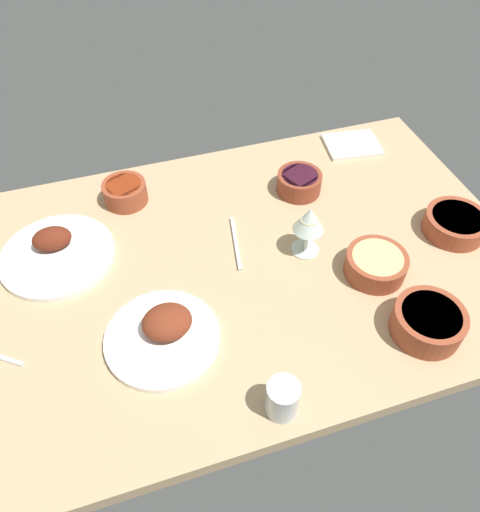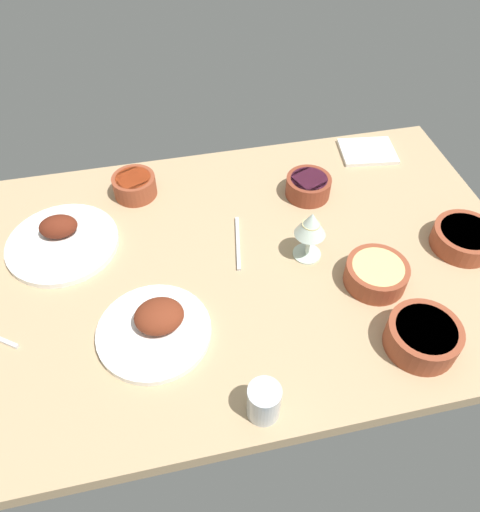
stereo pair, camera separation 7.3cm
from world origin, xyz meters
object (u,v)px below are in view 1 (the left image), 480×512
Objects in this scene: bowl_sauce at (125,192)px; plate_near_viewer at (56,252)px; wine_glass at (309,222)px; folded_napkin at (352,145)px; bowl_cream at (455,223)px; spoon_loose at (236,243)px; plate_far_side at (164,332)px; bowl_potatoes at (376,264)px; bowl_pasta at (428,322)px; bowl_onions at (299,182)px; water_tumbler at (283,399)px.

plate_near_viewer is at bearing 38.19° from bowl_sauce.
wine_glass reaches higher than folded_napkin.
spoon_loose is (55.25, -12.68, -2.48)cm from bowl_cream.
plate_far_side is 1.71× the size of bowl_potatoes.
bowl_sauce is at bearing -48.28° from bowl_pasta.
bowl_sauce is at bearing 3.22° from folded_napkin.
water_tumbler reaches higher than bowl_onions.
water_tumbler reaches higher than folded_napkin.
plate_far_side reaches higher than bowl_cream.
bowl_pasta reaches higher than folded_napkin.
wine_glass is (12.99, -11.78, 6.86)cm from bowl_potatoes.
folded_napkin is (-90.46, -19.45, -0.93)cm from plate_near_viewer.
bowl_onions is 28.01cm from folded_napkin.
wine_glass reaches higher than spoon_loose.
bowl_cream is 56.74cm from spoon_loose.
wine_glass is 0.77× the size of spoon_loose.
bowl_potatoes is at bearing 158.57° from plate_near_viewer.
spoon_loose is (46.88, 28.89, -0.20)cm from folded_napkin.
spoon_loose is (31.62, -37.40, -3.08)cm from bowl_pasta.
plate_far_side reaches higher than bowl_pasta.
bowl_onions is 23.80cm from wine_glass.
folded_napkin is (-69.77, -50.89, -1.51)cm from plate_far_side.
plate_far_side is at bearing 91.27° from bowl_sauce.
bowl_onions is 52.55cm from bowl_pasta.
folded_napkin is at bearing -148.78° from bowl_onions.
plate_far_side is 29.26cm from water_tumbler.
plate_far_side is 1.58× the size of bowl_cream.
bowl_potatoes is 51.22cm from folded_napkin.
bowl_pasta is 68.09cm from folded_napkin.
bowl_cream reaches higher than spoon_loose.
bowl_onions is 0.85× the size of bowl_potatoes.
bowl_cream is at bearing -92.45° from spoon_loose.
plate_near_viewer is at bearing -12.62° from bowl_cream.
spoon_loose is (-22.89, -22.00, -1.71)cm from plate_far_side.
folded_napkin is 55.07cm from spoon_loose.
water_tumbler reaches higher than bowl_pasta.
bowl_potatoes is at bearing 69.56° from folded_napkin.
plate_far_side is 42.33cm from wine_glass.
bowl_cream is (-98.83, 22.12, 1.35)cm from plate_near_viewer.
bowl_pasta reaches higher than bowl_sauce.
bowl_pasta is at bearing -129.32° from spoon_loose.
wine_glass is (-38.91, -14.73, 7.82)cm from plate_far_side.
plate_near_viewer is 37.65cm from plate_far_side.
water_tumbler is (59.89, 32.09, 1.37)cm from bowl_cream.
plate_near_viewer is 1.55× the size of spoon_loose.
bowl_pasta is (-55.55, 62.31, 0.27)cm from bowl_sauce.
bowl_potatoes is at bearing 137.80° from wine_glass.
plate_near_viewer is at bearing 4.28° from bowl_onions.
plate_near_viewer is 44.61cm from spoon_loose.
bowl_sauce is 72.30cm from water_tumbler.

